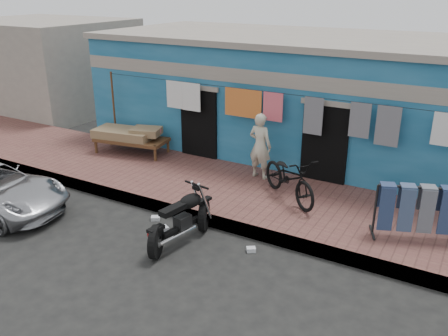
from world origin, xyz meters
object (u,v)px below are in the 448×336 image
seated_person (260,146)px  bicycle (290,172)px  jeans_rack (435,212)px  motorcycle (181,218)px  charpoy (132,140)px

seated_person → bicycle: size_ratio=0.83×
bicycle → jeans_rack: size_ratio=0.87×
seated_person → motorcycle: size_ratio=0.93×
seated_person → jeans_rack: bearing=170.8°
bicycle → motorcycle: bearing=-170.7°
bicycle → charpoy: (-5.00, 0.68, -0.27)m
seated_person → motorcycle: bearing=93.9°
seated_person → motorcycle: (-0.10, -3.21, -0.52)m
jeans_rack → bicycle: bearing=174.7°
seated_person → motorcycle: 3.25m
charpoy → jeans_rack: jeans_rack is taller
seated_person → bicycle: 1.39m
bicycle → charpoy: 5.05m
bicycle → jeans_rack: (2.97, -0.27, -0.09)m
jeans_rack → seated_person: bearing=165.0°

